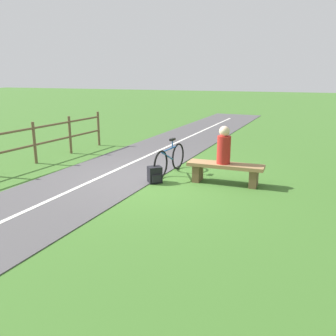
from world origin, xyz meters
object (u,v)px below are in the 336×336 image
(backpack, at_px, (155,175))
(bench, at_px, (225,170))
(bicycle, at_px, (170,160))
(person_seated, at_px, (224,146))

(backpack, bearing_deg, bench, -163.58)
(bicycle, bearing_deg, person_seated, 82.39)
(person_seated, relative_size, bicycle, 0.51)
(person_seated, height_order, bicycle, person_seated)
(bench, height_order, person_seated, person_seated)
(person_seated, xyz_separation_m, backpack, (1.47, 0.45, -0.67))
(person_seated, bearing_deg, backpack, 19.16)
(bicycle, relative_size, backpack, 4.29)
(bicycle, distance_m, backpack, 0.85)
(bench, distance_m, backpack, 1.59)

